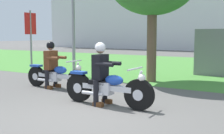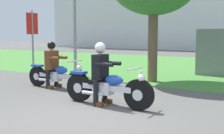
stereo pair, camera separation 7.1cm
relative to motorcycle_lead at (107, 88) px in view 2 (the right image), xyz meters
name	(u,v)px [view 2 (the right image)]	position (x,y,z in m)	size (l,w,h in m)	color
ground	(82,115)	(0.02, -0.93, -0.40)	(120.00, 120.00, 0.00)	#565451
grass_verge	(211,68)	(0.02, 8.81, -0.40)	(60.00, 12.00, 0.01)	#478438
motorcycle_lead	(107,88)	(0.00, 0.00, 0.00)	(2.24, 0.66, 0.89)	black
rider_lead	(101,69)	(-0.17, 0.00, 0.42)	(0.55, 0.48, 1.41)	black
motorcycle_follow	(57,76)	(-2.43, 0.93, -0.02)	(2.18, 0.66, 0.86)	black
rider_follow	(52,61)	(-2.60, 0.93, 0.40)	(0.55, 0.48, 1.38)	black
sign_banner	(32,31)	(-6.08, 3.30, 1.32)	(0.08, 0.60, 2.60)	gray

